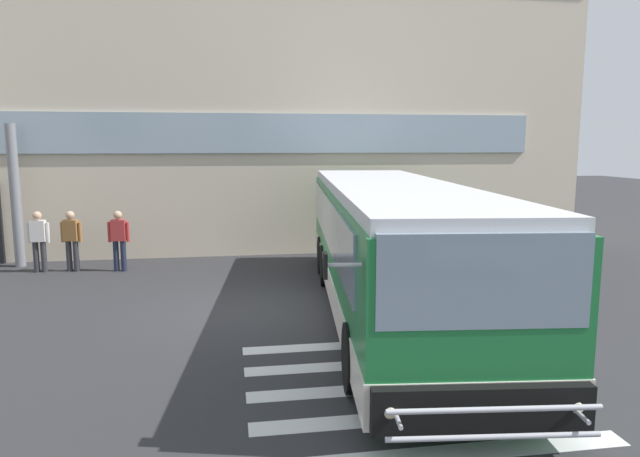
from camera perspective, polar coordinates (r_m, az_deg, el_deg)
The scene contains 8 objects.
ground_plane at distance 12.20m, azimuth -7.11°, elevation -8.20°, with size 80.00×90.00×0.02m, color #2B2B2D.
bay_paint_stripes at distance 8.59m, azimuth 7.96°, elevation -15.50°, with size 4.40×3.96×0.01m.
terminal_building at distance 23.34m, azimuth -10.12°, elevation 10.54°, with size 24.45×13.80×8.73m.
entry_support_column at distance 18.15m, azimuth -28.28°, elevation 2.88°, with size 0.28×0.28×4.04m, color slate.
bus_main_foreground at distance 11.74m, azimuth 7.17°, elevation -2.11°, with size 4.15×11.84×2.70m.
passenger_near_column at distance 17.23m, azimuth -26.42°, elevation -0.91°, with size 0.59×0.23×1.68m.
passenger_by_doorway at distance 16.95m, azimuth -23.70°, elevation -0.88°, with size 0.58×0.29×1.68m.
passenger_at_curb_edge at distance 16.50m, azimuth -19.56°, elevation -0.89°, with size 0.59×0.26×1.68m.
Camera 1 is at (-0.36, -11.68, 3.49)m, focal length 31.85 mm.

